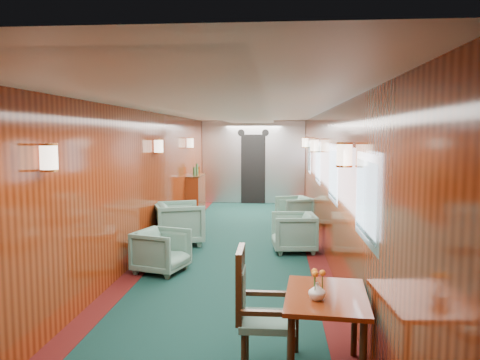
{
  "coord_description": "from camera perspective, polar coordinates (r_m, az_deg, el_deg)",
  "views": [
    {
      "loc": [
        0.71,
        -7.65,
        2.02
      ],
      "look_at": [
        0.0,
        1.09,
        1.15
      ],
      "focal_mm": 35.0,
      "sensor_mm": 36.0,
      "label": 1
    }
  ],
  "objects": [
    {
      "name": "credenza",
      "position": [
        11.77,
        -5.43,
        -1.75
      ],
      "size": [
        0.35,
        1.11,
        1.27
      ],
      "color": "maroon",
      "rests_on": "ground"
    },
    {
      "name": "armchair_left_far",
      "position": [
        8.65,
        -7.48,
        -5.25
      ],
      "size": [
        1.1,
        1.09,
        0.78
      ],
      "primitive_type": "imported",
      "rotation": [
        0.0,
        0.0,
        1.95
      ],
      "color": "#204C44",
      "rests_on": "ground"
    },
    {
      "name": "side_chair",
      "position": [
        4.05,
        1.89,
        -15.14
      ],
      "size": [
        0.48,
        0.51,
        1.07
      ],
      "rotation": [
        0.0,
        0.0,
        0.0
      ],
      "color": "#204C44",
      "rests_on": "ground"
    },
    {
      "name": "dining_table",
      "position": [
        4.05,
        10.45,
        -15.05
      ],
      "size": [
        0.73,
        0.99,
        0.7
      ],
      "rotation": [
        0.0,
        0.0,
        -0.08
      ],
      "color": "maroon",
      "rests_on": "ground"
    },
    {
      "name": "flower_vase",
      "position": [
        3.85,
        9.38,
        -13.22
      ],
      "size": [
        0.14,
        0.14,
        0.14
      ],
      "primitive_type": "imported",
      "rotation": [
        0.0,
        0.0,
        -0.05
      ],
      "color": "silver",
      "rests_on": "dining_table"
    },
    {
      "name": "room",
      "position": [
        7.69,
        -0.66,
        2.8
      ],
      "size": [
        12.0,
        12.1,
        2.4
      ],
      "color": "#0C2C25",
      "rests_on": "ground"
    },
    {
      "name": "windows_right",
      "position": [
        7.96,
        10.24,
        1.47
      ],
      "size": [
        0.02,
        8.6,
        0.8
      ],
      "color": "silver",
      "rests_on": "ground"
    },
    {
      "name": "armchair_left_near",
      "position": [
        6.99,
        -9.54,
        -8.53
      ],
      "size": [
        0.86,
        0.85,
        0.63
      ],
      "primitive_type": "imported",
      "rotation": [
        0.0,
        0.0,
        1.27
      ],
      "color": "#204C44",
      "rests_on": "ground"
    },
    {
      "name": "bulkhead",
      "position": [
        13.61,
        1.63,
        2.13
      ],
      "size": [
        2.98,
        0.17,
        2.39
      ],
      "color": "silver",
      "rests_on": "ground"
    },
    {
      "name": "wall_sconces",
      "position": [
        8.25,
        -0.3,
        4.06
      ],
      "size": [
        2.97,
        7.97,
        0.25
      ],
      "color": "#FCE3C5",
      "rests_on": "ground"
    },
    {
      "name": "armchair_right_near",
      "position": [
        8.12,
        6.57,
        -6.36
      ],
      "size": [
        0.8,
        0.78,
        0.67
      ],
      "primitive_type": "imported",
      "rotation": [
        0.0,
        0.0,
        -1.47
      ],
      "color": "#204C44",
      "rests_on": "ground"
    },
    {
      "name": "armchair_right_far",
      "position": [
        10.5,
        6.61,
        -3.73
      ],
      "size": [
        0.89,
        0.88,
        0.63
      ],
      "primitive_type": "imported",
      "rotation": [
        0.0,
        0.0,
        -1.19
      ],
      "color": "#204C44",
      "rests_on": "ground"
    }
  ]
}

